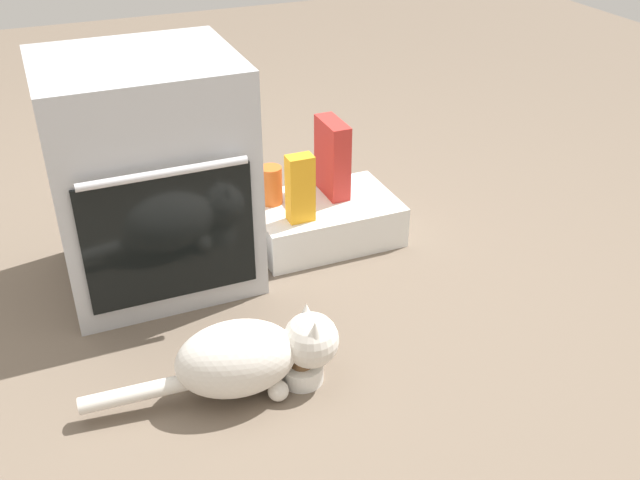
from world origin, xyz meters
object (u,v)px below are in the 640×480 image
object	(u,v)px
pantry_cabinet	(324,220)
cereal_box	(332,158)
sauce_jar	(271,185)
juice_carton	(300,189)
oven	(149,174)
food_bowl	(302,370)
cat	(250,355)

from	to	relation	value
pantry_cabinet	cereal_box	world-z (taller)	cereal_box
pantry_cabinet	sauce_jar	world-z (taller)	sauce_jar
cereal_box	juice_carton	bearing A→B (deg)	-140.79
oven	juice_carton	world-z (taller)	oven
pantry_cabinet	food_bowl	world-z (taller)	pantry_cabinet
juice_carton	cereal_box	world-z (taller)	cereal_box
oven	food_bowl	size ratio (longest dim) A/B	6.21
food_bowl	cereal_box	size ratio (longest dim) A/B	0.43
juice_carton	cat	bearing A→B (deg)	-122.48
oven	cereal_box	bearing A→B (deg)	4.95
food_bowl	cat	size ratio (longest dim) A/B	0.17
food_bowl	cat	distance (m)	0.17
juice_carton	cereal_box	size ratio (longest dim) A/B	0.86
oven	sauce_jar	world-z (taller)	oven
juice_carton	oven	bearing A→B (deg)	169.15
pantry_cabinet	juice_carton	size ratio (longest dim) A/B	2.17
food_bowl	pantry_cabinet	bearing A→B (deg)	62.58
oven	juice_carton	distance (m)	0.50
pantry_cabinet	cereal_box	size ratio (longest dim) A/B	1.86
pantry_cabinet	cat	size ratio (longest dim) A/B	0.75
food_bowl	sauce_jar	distance (m)	0.81
oven	cat	distance (m)	0.74
oven	food_bowl	world-z (taller)	oven
juice_carton	sauce_jar	world-z (taller)	juice_carton
sauce_jar	food_bowl	bearing A→B (deg)	-103.53
sauce_jar	cereal_box	world-z (taller)	cereal_box
pantry_cabinet	sauce_jar	xyz separation A→B (m)	(-0.18, 0.07, 0.15)
oven	cereal_box	world-z (taller)	oven
juice_carton	cereal_box	bearing A→B (deg)	39.21
sauce_jar	pantry_cabinet	bearing A→B (deg)	-20.80
pantry_cabinet	cereal_box	distance (m)	0.23
sauce_jar	cereal_box	bearing A→B (deg)	-1.81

